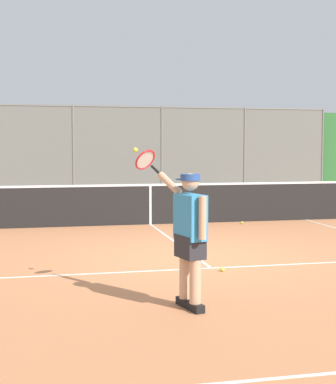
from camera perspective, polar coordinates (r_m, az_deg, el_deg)
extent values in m
plane|color=#C67A4C|center=(9.67, 2.78, -6.46)|extent=(60.00, 60.00, 0.00)
cube|color=white|center=(8.84, 4.28, -7.50)|extent=(6.20, 0.05, 0.01)
cube|color=white|center=(11.23, 0.60, -4.90)|extent=(0.05, 5.02, 0.01)
cylinder|color=slate|center=(21.52, 15.00, 3.74)|extent=(0.07, 0.07, 3.19)
cylinder|color=slate|center=(20.34, 7.56, 3.81)|extent=(0.07, 0.07, 3.19)
cylinder|color=slate|center=(19.53, -0.64, 3.82)|extent=(0.07, 0.07, 3.19)
cylinder|color=slate|center=(19.15, -9.35, 3.75)|extent=(0.07, 0.07, 3.19)
cylinder|color=slate|center=(19.33, -4.98, 8.40)|extent=(14.78, 0.05, 0.05)
cube|color=slate|center=(19.29, -4.95, 3.80)|extent=(14.78, 0.02, 3.19)
cube|color=#2D6B33|center=(19.93, -5.19, 3.63)|extent=(17.78, 0.90, 3.05)
cube|color=silver|center=(19.19, -4.85, -0.75)|extent=(15.78, 0.18, 0.15)
cube|color=black|center=(13.61, -1.76, -1.31)|extent=(10.11, 0.02, 0.91)
cube|color=white|center=(13.57, -1.77, 0.70)|extent=(10.11, 0.04, 0.05)
cube|color=white|center=(13.61, -1.76, -1.31)|extent=(0.05, 0.04, 0.91)
cube|color=black|center=(6.60, 2.70, -11.31)|extent=(0.17, 0.28, 0.09)
cylinder|color=tan|center=(6.50, 2.71, -7.93)|extent=(0.13, 0.13, 0.71)
cube|color=black|center=(6.80, 1.69, -10.82)|extent=(0.17, 0.28, 0.09)
cylinder|color=tan|center=(6.71, 1.69, -7.54)|extent=(0.13, 0.13, 0.71)
cube|color=#28282D|center=(6.55, 2.20, -5.39)|extent=(0.31, 0.41, 0.26)
cube|color=#338CC6|center=(6.50, 2.21, -2.48)|extent=(0.31, 0.48, 0.51)
cylinder|color=tan|center=(6.26, 3.43, -2.56)|extent=(0.08, 0.08, 0.47)
cylinder|color=tan|center=(6.81, 0.16, 0.86)|extent=(0.27, 0.34, 0.27)
sphere|color=tan|center=(6.47, 2.22, 0.99)|extent=(0.20, 0.20, 0.20)
cylinder|color=#284C93|center=(6.46, 2.22, 1.46)|extent=(0.27, 0.27, 0.07)
cube|color=#284C93|center=(6.56, 1.77, 1.25)|extent=(0.21, 0.21, 0.02)
cylinder|color=black|center=(6.96, -1.19, 2.17)|extent=(0.12, 0.16, 0.13)
torus|color=red|center=(7.09, -2.27, 3.21)|extent=(0.35, 0.31, 0.26)
cylinder|color=silver|center=(7.09, -2.27, 3.21)|extent=(0.28, 0.25, 0.21)
sphere|color=#C1D138|center=(7.22, -3.26, 4.17)|extent=(0.07, 0.07, 0.07)
sphere|color=#D6E042|center=(8.63, 5.40, -7.61)|extent=(0.07, 0.07, 0.07)
sphere|color=#C1D138|center=(13.80, 7.33, -3.03)|extent=(0.07, 0.07, 0.07)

